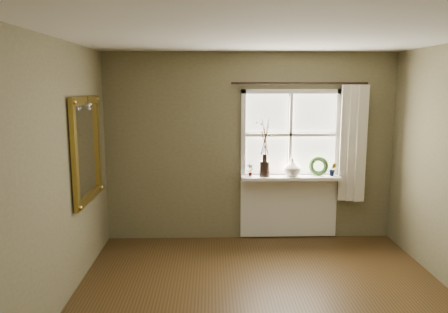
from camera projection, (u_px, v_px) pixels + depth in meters
ceiling at (276, 31)px, 3.61m from camera, size 4.50×4.50×0.00m
wall_back at (250, 147)px, 6.09m from camera, size 4.00×0.10×2.60m
wall_left at (37, 186)px, 3.76m from camera, size 0.10×4.50×2.60m
window_frame at (290, 135)px, 6.01m from camera, size 1.36×0.06×1.24m
window_sill at (291, 177)px, 6.00m from camera, size 1.36×0.26×0.04m
window_apron at (288, 206)px, 6.18m from camera, size 1.36×0.04×0.88m
dark_jug at (265, 169)px, 5.96m from camera, size 0.15×0.15×0.21m
cream_vase at (292, 167)px, 5.97m from camera, size 0.26×0.26×0.24m
wreath at (318, 168)px, 6.03m from camera, size 0.29×0.21×0.28m
potted_plant_left at (250, 170)px, 5.96m from camera, size 0.11×0.09×0.18m
potted_plant_right at (333, 169)px, 5.99m from camera, size 0.11×0.09×0.18m
curtain at (352, 144)px, 5.95m from camera, size 0.36×0.12×1.59m
curtain_rod at (300, 83)px, 5.84m from camera, size 1.84×0.03×0.03m
gilt_mirror at (87, 149)px, 4.97m from camera, size 0.10×1.01×1.20m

